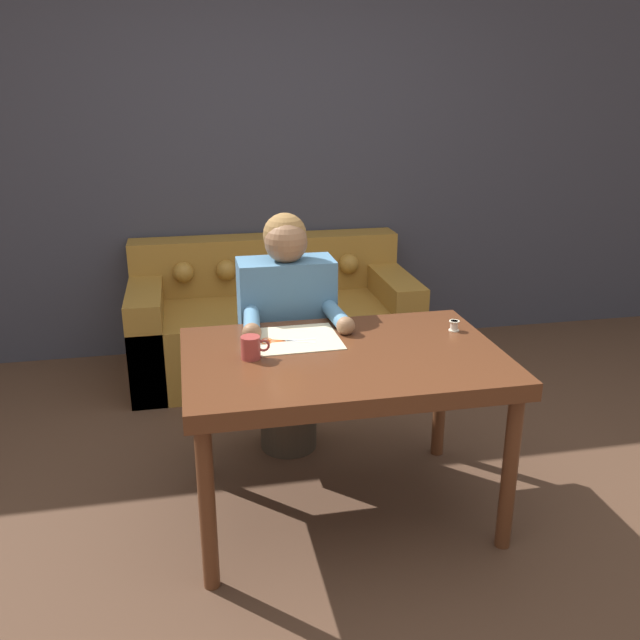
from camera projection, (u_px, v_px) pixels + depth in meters
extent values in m
plane|color=#4C3323|center=(355.00, 529.00, 2.77)|extent=(16.00, 16.00, 0.00)
cube|color=#383842|center=(274.00, 153.00, 4.35)|extent=(8.00, 0.06, 2.60)
cube|color=#562D19|center=(343.00, 361.00, 2.68)|extent=(1.26, 0.84, 0.07)
cylinder|color=#562D19|center=(207.00, 509.00, 2.36)|extent=(0.06, 0.06, 0.65)
cylinder|color=#562D19|center=(509.00, 473.00, 2.57)|extent=(0.06, 0.06, 0.65)
cylinder|color=#562D19|center=(200.00, 415.00, 3.02)|extent=(0.06, 0.06, 0.65)
cylinder|color=#562D19|center=(440.00, 393.00, 3.24)|extent=(0.06, 0.06, 0.65)
cube|color=olive|center=(274.00, 337.00, 4.25)|extent=(1.72, 0.85, 0.44)
cube|color=olive|center=(266.00, 263.00, 4.41)|extent=(1.72, 0.22, 0.35)
cube|color=olive|center=(148.00, 333.00, 4.08)|extent=(0.20, 0.85, 0.60)
cube|color=olive|center=(390.00, 317.00, 4.37)|extent=(0.20, 0.85, 0.60)
sphere|color=olive|center=(184.00, 272.00, 4.19)|extent=(0.13, 0.13, 0.13)
sphere|color=olive|center=(226.00, 270.00, 4.24)|extent=(0.13, 0.13, 0.13)
sphere|color=olive|center=(268.00, 268.00, 4.29)|extent=(0.13, 0.13, 0.13)
sphere|color=olive|center=(309.00, 266.00, 4.34)|extent=(0.13, 0.13, 0.13)
sphere|color=olive|center=(349.00, 264.00, 4.39)|extent=(0.13, 0.13, 0.13)
cube|color=white|center=(303.00, 307.00, 4.11)|extent=(0.28, 0.24, 0.00)
cylinder|color=#33281E|center=(288.00, 406.00, 3.34)|extent=(0.28, 0.28, 0.44)
cube|color=teal|center=(287.00, 313.00, 3.18)|extent=(0.44, 0.22, 0.52)
sphere|color=#896042|center=(286.00, 242.00, 3.05)|extent=(0.20, 0.20, 0.20)
sphere|color=olive|center=(285.00, 235.00, 3.07)|extent=(0.20, 0.20, 0.20)
cylinder|color=teal|center=(252.00, 322.00, 2.91)|extent=(0.10, 0.27, 0.07)
sphere|color=#896042|center=(252.00, 333.00, 2.79)|extent=(0.08, 0.08, 0.08)
cylinder|color=teal|center=(337.00, 316.00, 2.98)|extent=(0.09, 0.26, 0.07)
sphere|color=#896042|center=(346.00, 326.00, 2.86)|extent=(0.08, 0.08, 0.08)
cube|color=beige|center=(297.00, 339.00, 2.81)|extent=(0.35, 0.33, 0.00)
cube|color=silver|center=(301.00, 340.00, 2.79)|extent=(0.12, 0.01, 0.00)
cube|color=#D1511E|center=(276.00, 342.00, 2.77)|extent=(0.08, 0.01, 0.00)
torus|color=#D1511E|center=(267.00, 343.00, 2.77)|extent=(0.04, 0.04, 0.01)
cube|color=silver|center=(301.00, 342.00, 2.77)|extent=(0.12, 0.05, 0.00)
cube|color=#D1511E|center=(276.00, 341.00, 2.79)|extent=(0.08, 0.04, 0.00)
torus|color=#D1511E|center=(267.00, 340.00, 2.79)|extent=(0.04, 0.04, 0.01)
cylinder|color=silver|center=(286.00, 341.00, 2.78)|extent=(0.01, 0.01, 0.01)
cylinder|color=#9E3833|center=(251.00, 348.00, 2.60)|extent=(0.08, 0.08, 0.09)
torus|color=#9E3833|center=(264.00, 346.00, 2.61)|extent=(0.05, 0.01, 0.05)
cylinder|color=beige|center=(454.00, 326.00, 2.90)|extent=(0.03, 0.03, 0.04)
cylinder|color=beige|center=(454.00, 321.00, 2.89)|extent=(0.04, 0.04, 0.00)
cylinder|color=beige|center=(454.00, 330.00, 2.91)|extent=(0.04, 0.04, 0.00)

